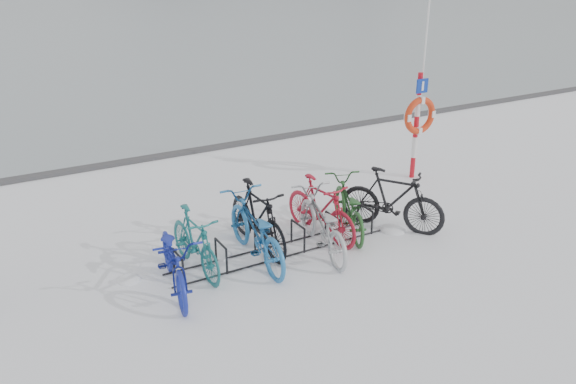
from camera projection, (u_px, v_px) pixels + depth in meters
name	position (u px, v px, depth m)	size (l,w,h in m)	color
ground	(280.00, 252.00, 9.62)	(900.00, 900.00, 0.00)	white
quay_edge	(168.00, 155.00, 14.35)	(400.00, 0.25, 0.10)	#3F3F42
bike_rack	(280.00, 243.00, 9.55)	(4.00, 0.48, 0.46)	black
lifebuoy_station	(419.00, 116.00, 12.41)	(0.84, 0.23, 4.38)	red
bike_0	(174.00, 258.00, 8.37)	(0.69, 1.98, 1.04)	#192697
bike_1	(195.00, 240.00, 8.89)	(0.50, 1.76, 1.06)	#1B686A
bike_2	(255.00, 228.00, 9.19)	(0.75, 2.15, 1.13)	#256DAC
bike_3	(257.00, 215.00, 9.60)	(0.56, 1.98, 1.19)	black
bike_4	(322.00, 222.00, 9.50)	(0.71, 2.04, 1.07)	#A8ABAF
bike_5	(321.00, 207.00, 10.01)	(0.53, 1.87, 1.12)	#AC182B
bike_6	(348.00, 205.00, 10.26)	(0.67, 1.91, 1.00)	#235324
bike_7	(392.00, 198.00, 10.30)	(0.56, 1.97, 1.18)	black
snow_drifts	(293.00, 239.00, 10.06)	(5.16, 1.38, 0.18)	white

